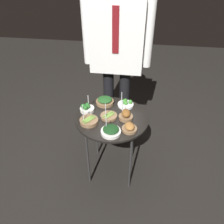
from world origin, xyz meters
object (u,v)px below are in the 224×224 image
object	(u,v)px
bowl_spinach_near_rim	(105,101)
bowl_roast_back_right	(129,128)
bowl_asparagus_mid_right	(109,116)
bowl_broccoli_front_left	(87,108)
bowl_broccoli_far_rim	(126,104)
bowl_spinach_mid_left	(111,131)
serving_cart	(112,121)
bowl_roast_back_left	(126,115)
waiter_figure	(117,45)
bowl_asparagus_front_center	(89,121)

from	to	relation	value
bowl_spinach_near_rim	bowl_roast_back_right	size ratio (longest dim) A/B	1.37
bowl_asparagus_mid_right	bowl_broccoli_front_left	world-z (taller)	bowl_asparagus_mid_right
bowl_broccoli_far_rim	bowl_asparagus_mid_right	bearing A→B (deg)	-122.67
bowl_spinach_near_rim	bowl_spinach_mid_left	bearing A→B (deg)	-73.64
serving_cart	bowl_roast_back_right	distance (m)	0.24
bowl_asparagus_mid_right	bowl_roast_back_left	bearing A→B (deg)	0.80
bowl_roast_back_left	bowl_spinach_mid_left	bearing A→B (deg)	-115.11
bowl_roast_back_left	serving_cart	bearing A→B (deg)	176.20
bowl_roast_back_left	bowl_spinach_mid_left	world-z (taller)	bowl_roast_back_left
bowl_broccoli_front_left	bowl_roast_back_right	size ratio (longest dim) A/B	1.12
bowl_asparagus_mid_right	bowl_broccoli_front_left	distance (m)	0.22
bowl_roast_back_left	waiter_figure	bearing A→B (deg)	105.75
bowl_asparagus_mid_right	bowl_asparagus_front_center	xyz separation A→B (m)	(-0.15, -0.10, 0.00)
bowl_roast_back_left	waiter_figure	world-z (taller)	waiter_figure
bowl_broccoli_front_left	bowl_asparagus_mid_right	bearing A→B (deg)	-17.13
bowl_broccoli_front_left	bowl_spinach_mid_left	size ratio (longest dim) A/B	0.87
bowl_broccoli_far_rim	bowl_asparagus_mid_right	xyz separation A→B (m)	(-0.13, -0.20, -0.01)
serving_cart	bowl_roast_back_right	world-z (taller)	bowl_roast_back_right
serving_cart	bowl_spinach_near_rim	distance (m)	0.23
bowl_roast_back_left	bowl_spinach_near_rim	bearing A→B (deg)	136.81
serving_cart	bowl_spinach_near_rim	xyz separation A→B (m)	(-0.10, 0.20, 0.08)
bowl_spinach_near_rim	bowl_asparagus_mid_right	xyz separation A→B (m)	(0.07, -0.21, -0.01)
serving_cart	bowl_asparagus_mid_right	distance (m)	0.07
bowl_broccoli_far_rim	bowl_spinach_near_rim	bearing A→B (deg)	177.78
bowl_broccoli_far_rim	serving_cart	bearing A→B (deg)	-118.09
bowl_spinach_near_rim	bowl_asparagus_mid_right	world-z (taller)	bowl_asparagus_mid_right
serving_cart	bowl_asparagus_front_center	bearing A→B (deg)	-148.47
waiter_figure	bowl_broccoli_far_rim	bearing A→B (deg)	-68.75
bowl_asparagus_mid_right	waiter_figure	xyz separation A→B (m)	(-0.00, 0.53, 0.44)
bowl_spinach_mid_left	waiter_figure	size ratio (longest dim) A/B	0.09
bowl_broccoli_front_left	waiter_figure	distance (m)	0.66
bowl_spinach_mid_left	bowl_asparagus_front_center	world-z (taller)	bowl_asparagus_front_center
bowl_spinach_near_rim	bowl_roast_back_right	xyz separation A→B (m)	(0.26, -0.35, -0.00)
bowl_asparagus_front_center	waiter_figure	bearing A→B (deg)	76.92
bowl_broccoli_far_rim	bowl_roast_back_left	distance (m)	0.20
bowl_broccoli_front_left	bowl_spinach_mid_left	bearing A→B (deg)	-46.03
bowl_roast_back_left	bowl_spinach_mid_left	distance (m)	0.23
bowl_roast_back_left	bowl_spinach_near_rim	world-z (taller)	bowl_roast_back_left
bowl_asparagus_mid_right	bowl_asparagus_front_center	world-z (taller)	bowl_asparagus_front_center
bowl_broccoli_far_rim	bowl_roast_back_right	bearing A→B (deg)	-79.68
bowl_broccoli_front_left	bowl_asparagus_front_center	world-z (taller)	bowl_asparagus_front_center
bowl_broccoli_far_rim	bowl_spinach_mid_left	xyz separation A→B (m)	(-0.08, -0.40, 0.00)
bowl_asparagus_mid_right	waiter_figure	size ratio (longest dim) A/B	0.09
bowl_spinach_mid_left	waiter_figure	bearing A→B (deg)	94.14
serving_cart	bowl_spinach_near_rim	bearing A→B (deg)	116.39
bowl_roast_back_right	bowl_asparagus_front_center	xyz separation A→B (m)	(-0.34, 0.05, -0.01)
bowl_spinach_near_rim	bowl_spinach_mid_left	world-z (taller)	bowl_spinach_mid_left
bowl_roast_back_left	bowl_asparagus_front_center	distance (m)	0.31
bowl_broccoli_far_rim	bowl_roast_back_right	xyz separation A→B (m)	(0.06, -0.34, 0.00)
bowl_roast_back_right	bowl_spinach_mid_left	size ratio (longest dim) A/B	0.77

